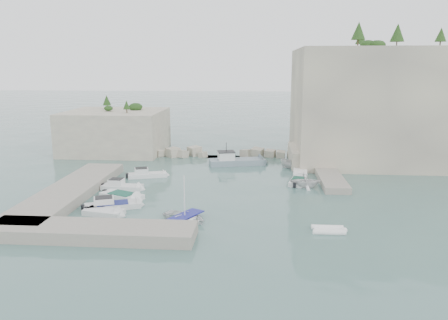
# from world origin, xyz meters

# --- Properties ---
(ground) EXTENTS (400.00, 400.00, 0.00)m
(ground) POSITION_xyz_m (0.00, 0.00, 0.00)
(ground) COLOR #4B706B
(ground) RESTS_ON ground
(cliff_east) EXTENTS (26.00, 22.00, 17.00)m
(cliff_east) POSITION_xyz_m (23.00, 23.00, 8.50)
(cliff_east) COLOR beige
(cliff_east) RESTS_ON ground
(cliff_terrace) EXTENTS (8.00, 10.00, 2.50)m
(cliff_terrace) POSITION_xyz_m (13.00, 18.00, 1.25)
(cliff_terrace) COLOR beige
(cliff_terrace) RESTS_ON ground
(outcrop_west) EXTENTS (16.00, 14.00, 7.00)m
(outcrop_west) POSITION_xyz_m (-20.00, 25.00, 3.50)
(outcrop_west) COLOR beige
(outcrop_west) RESTS_ON ground
(quay_west) EXTENTS (5.00, 24.00, 1.10)m
(quay_west) POSITION_xyz_m (-17.00, -1.00, 0.55)
(quay_west) COLOR #9E9689
(quay_west) RESTS_ON ground
(quay_south) EXTENTS (18.00, 4.00, 1.10)m
(quay_south) POSITION_xyz_m (-10.00, -12.50, 0.55)
(quay_south) COLOR #9E9689
(quay_south) RESTS_ON ground
(ledge_east) EXTENTS (3.00, 16.00, 0.80)m
(ledge_east) POSITION_xyz_m (13.50, 10.00, 0.40)
(ledge_east) COLOR #9E9689
(ledge_east) RESTS_ON ground
(breakwater) EXTENTS (28.00, 3.00, 1.40)m
(breakwater) POSITION_xyz_m (-1.00, 22.00, 0.70)
(breakwater) COLOR beige
(breakwater) RESTS_ON ground
(motorboat_a) EXTENTS (5.78, 3.24, 1.40)m
(motorboat_a) POSITION_xyz_m (-10.39, 8.26, 0.00)
(motorboat_a) COLOR white
(motorboat_a) RESTS_ON ground
(motorboat_b) EXTENTS (5.38, 2.01, 1.40)m
(motorboat_b) POSITION_xyz_m (-11.91, 2.26, 0.00)
(motorboat_b) COLOR silver
(motorboat_b) RESTS_ON ground
(motorboat_c) EXTENTS (5.80, 4.08, 0.70)m
(motorboat_c) POSITION_xyz_m (-10.88, -1.22, 0.00)
(motorboat_c) COLOR white
(motorboat_c) RESTS_ON ground
(motorboat_d) EXTENTS (6.53, 3.96, 1.40)m
(motorboat_d) POSITION_xyz_m (-10.76, -4.70, 0.00)
(motorboat_d) COLOR silver
(motorboat_d) RESTS_ON ground
(motorboat_e) EXTENTS (4.64, 2.67, 0.70)m
(motorboat_e) POSITION_xyz_m (-10.97, -6.75, 0.00)
(motorboat_e) COLOR silver
(motorboat_e) RESTS_ON ground
(rowboat) EXTENTS (5.70, 5.20, 0.97)m
(rowboat) POSITION_xyz_m (-2.68, -7.74, 0.00)
(rowboat) COLOR white
(rowboat) RESTS_ON ground
(inflatable_dinghy) EXTENTS (3.14, 1.53, 0.44)m
(inflatable_dinghy) POSITION_xyz_m (10.59, -9.56, 0.00)
(inflatable_dinghy) COLOR white
(inflatable_dinghy) RESTS_ON ground
(tender_east_a) EXTENTS (3.79, 3.30, 1.95)m
(tender_east_a) POSITION_xyz_m (10.00, 4.94, 0.00)
(tender_east_a) COLOR white
(tender_east_a) RESTS_ON ground
(tender_east_b) EXTENTS (2.73, 5.02, 0.70)m
(tender_east_b) POSITION_xyz_m (9.25, 6.76, 0.00)
(tender_east_b) COLOR silver
(tender_east_b) RESTS_ON ground
(tender_east_c) EXTENTS (2.38, 5.84, 0.70)m
(tender_east_c) POSITION_xyz_m (10.05, 11.95, 0.00)
(tender_east_c) COLOR white
(tender_east_c) RESTS_ON ground
(tender_east_d) EXTENTS (4.44, 3.13, 1.61)m
(tender_east_d) POSITION_xyz_m (9.45, 14.64, 0.00)
(tender_east_d) COLOR silver
(tender_east_d) RESTS_ON ground
(work_boat) EXTENTS (9.42, 4.63, 2.20)m
(work_boat) POSITION_xyz_m (1.13, 16.58, 0.00)
(work_boat) COLOR slate
(work_boat) RESTS_ON ground
(rowboat_mast) EXTENTS (0.10, 0.10, 4.20)m
(rowboat_mast) POSITION_xyz_m (-2.68, -7.74, 2.58)
(rowboat_mast) COLOR white
(rowboat_mast) RESTS_ON rowboat
(vegetation) EXTENTS (53.48, 13.88, 13.40)m
(vegetation) POSITION_xyz_m (17.83, 24.40, 17.93)
(vegetation) COLOR #1E4219
(vegetation) RESTS_ON ground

